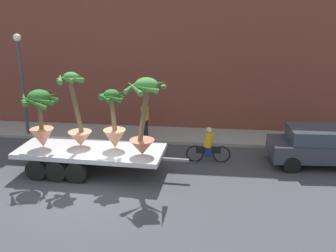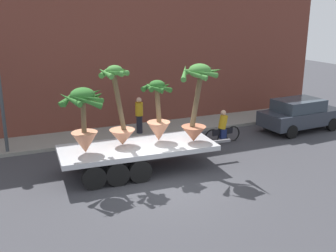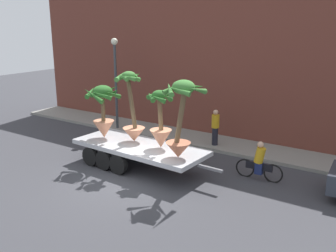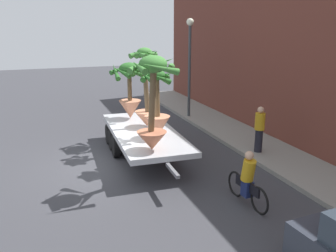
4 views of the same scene
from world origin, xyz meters
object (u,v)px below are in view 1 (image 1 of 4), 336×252
(potted_palm_middle, at_px, (114,124))
(potted_palm_rear, at_px, (77,116))
(potted_palm_extra, at_px, (41,117))
(cyclist, at_px, (208,147))
(potted_palm_front, at_px, (144,115))
(street_lamp, at_px, (21,72))
(pedestrian_near_gate, at_px, (145,119))
(flatbed_trailer, at_px, (85,153))
(parked_car, at_px, (320,146))

(potted_palm_middle, bearing_deg, potted_palm_rear, 177.73)
(potted_palm_extra, bearing_deg, cyclist, 13.71)
(potted_palm_front, bearing_deg, street_lamp, 148.43)
(potted_palm_extra, height_order, pedestrian_near_gate, potted_palm_extra)
(flatbed_trailer, relative_size, potted_palm_extra, 2.94)
(flatbed_trailer, xyz_separation_m, parked_car, (9.27, 1.75, 0.07))
(potted_palm_extra, bearing_deg, street_lamp, 124.07)
(cyclist, xyz_separation_m, parked_car, (4.49, 0.21, 0.16))
(potted_palm_middle, relative_size, potted_palm_extra, 1.01)
(potted_palm_rear, relative_size, cyclist, 1.58)
(potted_palm_middle, distance_m, street_lamp, 6.45)
(potted_palm_extra, distance_m, cyclist, 6.77)
(flatbed_trailer, height_order, cyclist, cyclist)
(cyclist, xyz_separation_m, pedestrian_near_gate, (-3.08, 2.41, 0.37))
(potted_palm_rear, height_order, potted_palm_front, potted_palm_rear)
(potted_palm_rear, bearing_deg, street_lamp, 138.28)
(flatbed_trailer, height_order, potted_palm_middle, potted_palm_middle)
(potted_palm_front, relative_size, potted_palm_extra, 1.27)
(flatbed_trailer, xyz_separation_m, pedestrian_near_gate, (1.70, 3.95, 0.29))
(parked_car, bearing_deg, potted_palm_middle, -169.23)
(flatbed_trailer, height_order, potted_palm_front, potted_palm_front)
(potted_palm_rear, xyz_separation_m, potted_palm_front, (2.76, -0.64, 0.29))
(pedestrian_near_gate, relative_size, street_lamp, 0.35)
(parked_car, bearing_deg, cyclist, -177.36)
(pedestrian_near_gate, bearing_deg, street_lamp, -177.25)
(pedestrian_near_gate, bearing_deg, flatbed_trailer, -113.21)
(potted_palm_extra, xyz_separation_m, cyclist, (6.41, 1.56, -1.52))
(potted_palm_rear, xyz_separation_m, pedestrian_near_gate, (2.00, 3.69, -1.16))
(potted_palm_rear, relative_size, potted_palm_front, 1.01)
(potted_palm_extra, height_order, cyclist, potted_palm_extra)
(potted_palm_front, distance_m, pedestrian_near_gate, 4.63)
(potted_palm_middle, xyz_separation_m, pedestrian_near_gate, (0.54, 3.75, -0.92))
(potted_palm_front, distance_m, cyclist, 3.52)
(parked_car, bearing_deg, potted_palm_extra, -170.77)
(potted_palm_middle, distance_m, pedestrian_near_gate, 3.90)
(potted_palm_middle, xyz_separation_m, cyclist, (3.62, 1.34, -1.29))
(parked_car, xyz_separation_m, pedestrian_near_gate, (-7.57, 2.20, 0.22))
(flatbed_trailer, relative_size, potted_palm_front, 2.31)
(flatbed_trailer, xyz_separation_m, cyclist, (4.78, 1.54, -0.09))
(street_lamp, bearing_deg, cyclist, -13.46)
(cyclist, height_order, pedestrian_near_gate, pedestrian_near_gate)
(pedestrian_near_gate, bearing_deg, potted_palm_rear, -118.45)
(potted_palm_front, xyz_separation_m, cyclist, (2.32, 1.92, -1.83))
(potted_palm_extra, relative_size, parked_car, 0.54)
(street_lamp, bearing_deg, potted_palm_rear, -41.72)
(potted_palm_front, bearing_deg, flatbed_trailer, 171.37)
(flatbed_trailer, height_order, street_lamp, street_lamp)
(potted_palm_front, relative_size, street_lamp, 0.60)
(potted_palm_extra, xyz_separation_m, parked_car, (10.90, 1.77, -1.37))
(potted_palm_middle, height_order, potted_palm_extra, potted_palm_middle)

